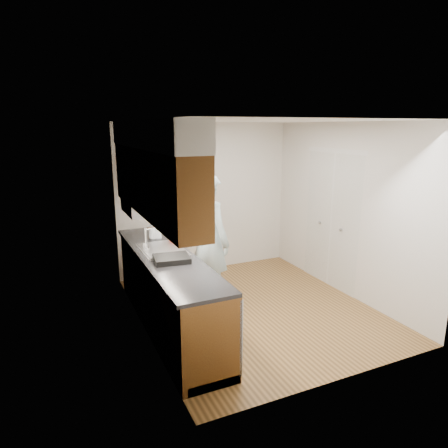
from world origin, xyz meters
name	(u,v)px	position (x,y,z in m)	size (l,w,h in m)	color
floor	(254,308)	(0.00, 0.00, 0.00)	(3.50, 3.50, 0.00)	olive
ceiling	(257,121)	(0.00, 0.00, 2.50)	(3.50, 3.50, 0.00)	white
wall_left	(141,232)	(-1.50, 0.00, 1.25)	(0.02, 3.50, 2.50)	silver
wall_right	(346,210)	(1.50, 0.00, 1.25)	(0.02, 3.50, 2.50)	silver
wall_back	(205,198)	(0.00, 1.75, 1.25)	(3.00, 0.02, 2.50)	silver
counter	(168,290)	(-1.20, 0.00, 0.49)	(0.64, 2.80, 1.30)	brown
upper_cabinets	(152,170)	(-1.33, 0.05, 1.95)	(0.47, 2.80, 1.21)	brown
closet_door	(331,221)	(1.49, 0.30, 1.02)	(0.02, 1.22, 2.05)	white
floor_mat	(210,305)	(-0.52, 0.32, 0.01)	(0.45, 0.76, 0.01)	#575759
person	(209,232)	(-0.52, 0.32, 1.06)	(0.74, 0.49, 2.09)	#A5C2C9
soap_bottle_a	(152,229)	(-1.18, 0.76, 1.07)	(0.10, 0.10, 0.26)	silver
soap_bottle_b	(158,231)	(-1.10, 0.76, 1.04)	(0.09, 0.09, 0.19)	silver
soap_bottle_c	(154,227)	(-1.10, 1.01, 1.03)	(0.15, 0.15, 0.19)	silver
soda_can	(171,235)	(-0.95, 0.63, 1.00)	(0.07, 0.07, 0.13)	#AE2B1D
dish_rack	(172,259)	(-1.22, -0.26, 0.97)	(0.39, 0.33, 0.06)	black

